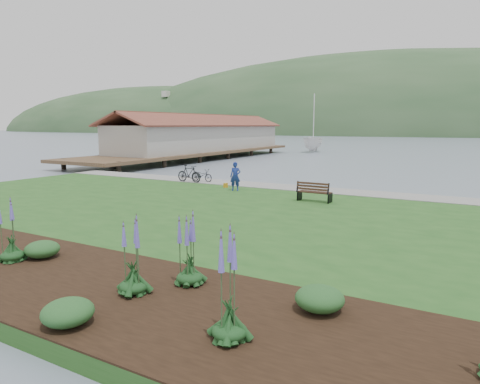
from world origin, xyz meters
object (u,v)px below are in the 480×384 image
object	(u,v)px
person	(235,174)
bicycle_a	(202,175)
sailboat	(313,152)
park_bench	(314,192)

from	to	relation	value
person	bicycle_a	bearing A→B (deg)	129.93
sailboat	park_bench	bearing A→B (deg)	-76.04
park_bench	person	size ratio (longest dim) A/B	0.86
bicycle_a	sailboat	bearing A→B (deg)	11.68
sailboat	person	bearing A→B (deg)	-81.91
person	sailboat	xyz separation A→B (m)	(-10.41, 41.39, -1.35)
park_bench	person	world-z (taller)	person
person	bicycle_a	world-z (taller)	person
bicycle_a	sailboat	xyz separation A→B (m)	(-6.54, 39.10, -0.81)
bicycle_a	person	bearing A→B (deg)	-118.54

